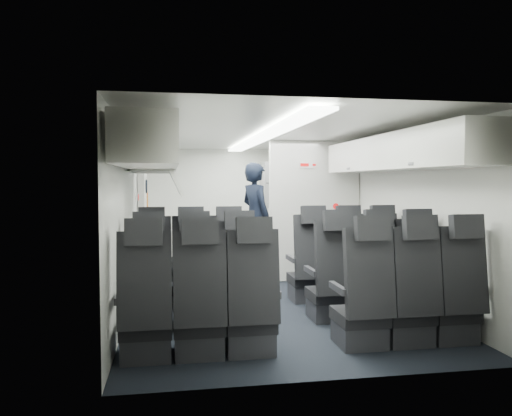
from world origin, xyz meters
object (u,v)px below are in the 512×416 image
object	(u,v)px
seat_row_front	(269,271)
seat_row_mid	(285,286)
carry_on_bag	(150,158)
seat_row_rear	(308,307)
galley_unit	(284,212)
flight_attendant	(256,217)
boarding_door	(143,217)

from	to	relation	value
seat_row_front	seat_row_mid	distance (m)	0.90
seat_row_front	carry_on_bag	xyz separation A→B (m)	(-1.44, 0.09, 1.41)
seat_row_mid	seat_row_front	bearing A→B (deg)	90.00
seat_row_front	seat_row_rear	size ratio (longest dim) A/B	1.00
seat_row_rear	galley_unit	distance (m)	5.17
seat_row_mid	flight_attendant	size ratio (longest dim) A/B	1.80
seat_row_rear	galley_unit	xyz separation A→B (m)	(0.95, 5.05, 0.55)
seat_row_mid	galley_unit	distance (m)	4.30
seat_row_front	galley_unit	bearing A→B (deg)	73.72
seat_row_front	flight_attendant	size ratio (longest dim) A/B	1.80
flight_attendant	carry_on_bag	xyz separation A→B (m)	(-1.65, -2.10, 0.89)
galley_unit	carry_on_bag	distance (m)	4.06
seat_row_front	seat_row_rear	xyz separation A→B (m)	(0.00, -1.80, 0.00)
seat_row_front	flight_attendant	world-z (taller)	flight_attendant
seat_row_mid	flight_attendant	distance (m)	3.14
galley_unit	carry_on_bag	xyz separation A→B (m)	(-2.39, -3.17, 0.86)
seat_row_rear	galley_unit	bearing A→B (deg)	79.35
flight_attendant	boarding_door	bearing A→B (deg)	69.26
seat_row_mid	boarding_door	xyz separation A→B (m)	(-1.64, 2.99, 0.55)
boarding_door	galley_unit	bearing A→B (deg)	24.28
flight_attendant	carry_on_bag	distance (m)	2.82
seat_row_mid	galley_unit	size ratio (longest dim) A/B	1.75
seat_row_mid	boarding_door	size ratio (longest dim) A/B	1.79
galley_unit	boarding_door	world-z (taller)	galley_unit
galley_unit	flight_attendant	distance (m)	1.30
seat_row_front	boarding_door	size ratio (longest dim) A/B	1.79
galley_unit	carry_on_bag	bearing A→B (deg)	-127.03
galley_unit	seat_row_rear	bearing A→B (deg)	-100.65
seat_row_rear	boarding_door	xyz separation A→B (m)	(-1.64, 3.89, 0.55)
galley_unit	flight_attendant	size ratio (longest dim) A/B	1.03
seat_row_mid	seat_row_rear	distance (m)	0.90
seat_row_front	seat_row_rear	distance (m)	1.80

